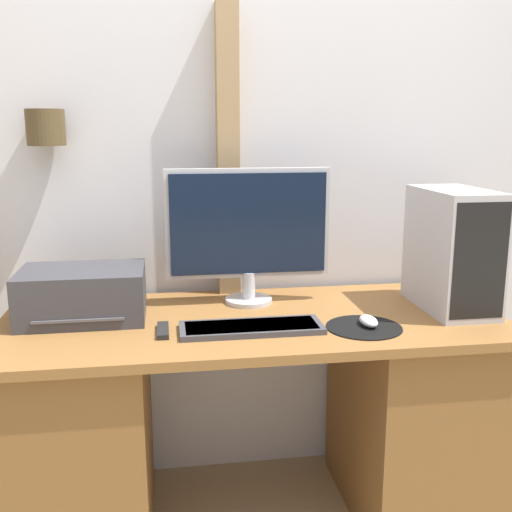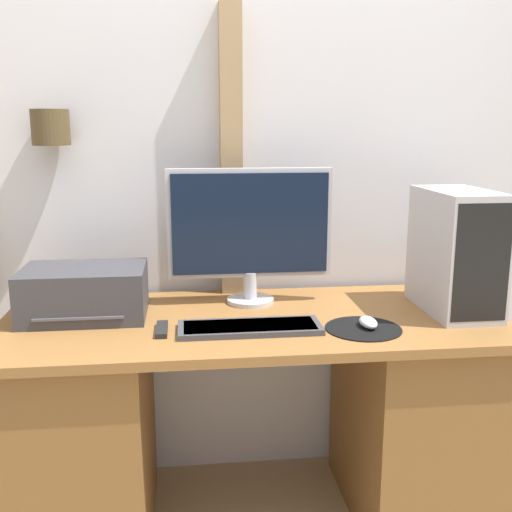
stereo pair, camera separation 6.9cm
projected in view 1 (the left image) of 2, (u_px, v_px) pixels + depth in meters
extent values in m
cube|color=silver|center=(237.00, 134.00, 2.24)|extent=(6.40, 0.05, 2.70)
cube|color=#9E7F56|center=(228.00, 160.00, 2.19)|extent=(0.08, 0.08, 1.10)
cylinder|color=#4C3D23|center=(46.00, 127.00, 2.05)|extent=(0.13, 0.13, 0.12)
cube|color=brown|center=(253.00, 322.00, 1.98)|extent=(1.65, 0.69, 0.03)
cube|color=brown|center=(78.00, 440.00, 1.98)|extent=(0.46, 0.64, 0.73)
cube|color=brown|center=(413.00, 414.00, 2.15)|extent=(0.46, 0.64, 0.73)
cylinder|color=#B7B7BC|center=(249.00, 300.00, 2.15)|extent=(0.17, 0.17, 0.02)
cylinder|color=#B7B7BC|center=(249.00, 285.00, 2.14)|extent=(0.05, 0.05, 0.10)
cube|color=#B7B7BC|center=(248.00, 223.00, 2.10)|extent=(0.58, 0.03, 0.38)
cube|color=black|center=(249.00, 224.00, 2.08)|extent=(0.55, 0.01, 0.35)
cube|color=#3D3D42|center=(251.00, 328.00, 1.85)|extent=(0.44, 0.15, 0.02)
cube|color=#5B5B60|center=(251.00, 326.00, 1.85)|extent=(0.41, 0.13, 0.01)
cylinder|color=black|center=(364.00, 327.00, 1.88)|extent=(0.24, 0.24, 0.00)
ellipsoid|color=silver|center=(369.00, 321.00, 1.89)|extent=(0.05, 0.10, 0.03)
cube|color=#B2B2B7|center=(452.00, 250.00, 2.04)|extent=(0.20, 0.37, 0.41)
cube|color=black|center=(480.00, 261.00, 1.87)|extent=(0.18, 0.01, 0.37)
cube|color=#38383D|center=(83.00, 294.00, 1.95)|extent=(0.40, 0.27, 0.17)
cube|color=#515156|center=(80.00, 315.00, 1.88)|extent=(0.28, 0.12, 0.01)
cube|color=black|center=(163.00, 330.00, 1.83)|extent=(0.03, 0.13, 0.02)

